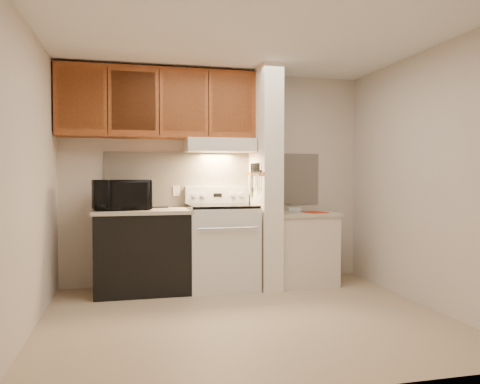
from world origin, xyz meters
name	(u,v)px	position (x,y,z in m)	size (l,w,h in m)	color
floor	(246,318)	(0.00, 0.00, 0.00)	(3.60, 3.60, 0.00)	tan
ceiling	(246,37)	(0.00, 0.00, 2.50)	(3.60, 3.60, 0.00)	white
wall_back	(216,178)	(0.00, 1.50, 1.25)	(3.60, 0.02, 2.50)	beige
wall_left	(28,179)	(-1.80, 0.00, 1.25)	(0.02, 3.00, 2.50)	beige
wall_right	(425,178)	(1.80, 0.00, 1.25)	(0.02, 3.00, 2.50)	beige
backsplash	(216,179)	(0.00, 1.49, 1.24)	(2.60, 0.02, 0.63)	beige
range_body	(222,248)	(0.00, 1.16, 0.46)	(0.76, 0.65, 0.92)	silver
oven_window	(227,248)	(0.00, 0.84, 0.50)	(0.50, 0.01, 0.30)	black
oven_handle	(228,228)	(0.00, 0.80, 0.72)	(0.02, 0.02, 0.65)	silver
cooktop	(222,206)	(0.00, 1.16, 0.94)	(0.74, 0.64, 0.03)	black
range_backguard	(217,195)	(0.00, 1.44, 1.05)	(0.76, 0.08, 0.20)	silver
range_display	(218,195)	(0.00, 1.40, 1.05)	(0.10, 0.01, 0.04)	black
range_knob_left_outer	(194,195)	(-0.28, 1.40, 1.05)	(0.05, 0.05, 0.02)	silver
range_knob_left_inner	(203,195)	(-0.18, 1.40, 1.05)	(0.05, 0.05, 0.02)	silver
range_knob_right_inner	(233,195)	(0.18, 1.40, 1.05)	(0.05, 0.05, 0.02)	silver
range_knob_right_outer	(241,195)	(0.28, 1.40, 1.05)	(0.05, 0.05, 0.02)	silver
dishwasher_front	(143,253)	(-0.88, 1.17, 0.43)	(1.00, 0.63, 0.87)	black
left_countertop	(142,211)	(-0.88, 1.17, 0.89)	(1.04, 0.67, 0.04)	#BBB096
spoon_rest	(159,207)	(-0.69, 1.36, 0.92)	(0.21, 0.07, 0.01)	black
teal_jar	(147,206)	(-0.83, 1.06, 0.96)	(0.08, 0.08, 0.09)	#2C5E63
outlet	(176,191)	(-0.48, 1.48, 1.10)	(0.08, 0.01, 0.12)	beige
microwave	(121,195)	(-1.10, 1.15, 1.07)	(0.58, 0.39, 0.32)	black
partition_pillar	(265,178)	(0.51, 1.15, 1.25)	(0.22, 0.70, 2.50)	white
pillar_trim	(255,174)	(0.39, 1.15, 1.30)	(0.01, 0.70, 0.04)	brown
knife_strip	(256,172)	(0.39, 1.10, 1.32)	(0.02, 0.42, 0.04)	black
knife_blade_a	(258,181)	(0.38, 0.95, 1.22)	(0.01, 0.04, 0.16)	silver
knife_handle_a	(259,167)	(0.38, 0.94, 1.37)	(0.02, 0.02, 0.10)	black
knife_blade_b	(257,182)	(0.38, 1.02, 1.21)	(0.01, 0.04, 0.18)	silver
knife_handle_b	(257,167)	(0.38, 1.02, 1.37)	(0.02, 0.02, 0.10)	black
knife_blade_c	(255,182)	(0.38, 1.09, 1.20)	(0.01, 0.04, 0.20)	silver
knife_handle_c	(255,167)	(0.38, 1.10, 1.37)	(0.02, 0.02, 0.10)	black
knife_blade_d	(253,181)	(0.38, 1.17, 1.22)	(0.01, 0.04, 0.16)	silver
knife_handle_d	(253,168)	(0.38, 1.18, 1.37)	(0.02, 0.02, 0.10)	black
knife_blade_e	(251,181)	(0.38, 1.26, 1.21)	(0.01, 0.04, 0.18)	silver
knife_handle_e	(252,168)	(0.38, 1.26, 1.37)	(0.02, 0.02, 0.10)	black
oven_mitt	(250,185)	(0.38, 1.32, 1.17)	(0.03, 0.09, 0.22)	gray
right_cab_base	(302,249)	(0.97, 1.15, 0.40)	(0.70, 0.60, 0.81)	beige
right_countertop	(303,214)	(0.97, 1.15, 0.83)	(0.74, 0.64, 0.04)	#BBB096
red_folder	(315,212)	(1.07, 1.02, 0.85)	(0.21, 0.28, 0.01)	#B22912
white_box	(294,209)	(0.93, 1.33, 0.87)	(0.15, 0.10, 0.04)	white
range_hood	(220,145)	(0.00, 1.28, 1.62)	(0.78, 0.44, 0.15)	beige
hood_lip	(223,148)	(0.00, 1.07, 1.58)	(0.78, 0.04, 0.06)	beige
upper_cabinets	(158,104)	(-0.69, 1.32, 2.08)	(2.18, 0.33, 0.77)	brown
cab_door_a	(81,99)	(-1.51, 1.17, 2.08)	(0.46, 0.01, 0.63)	brown
cab_gap_a	(107,100)	(-1.23, 1.16, 2.08)	(0.01, 0.01, 0.73)	black
cab_door_b	(134,101)	(-0.96, 1.17, 2.08)	(0.46, 0.01, 0.63)	brown
cab_gap_b	(159,102)	(-0.69, 1.16, 2.08)	(0.01, 0.01, 0.73)	black
cab_door_c	(184,103)	(-0.42, 1.17, 2.08)	(0.46, 0.01, 0.63)	brown
cab_gap_c	(209,103)	(-0.14, 1.16, 2.08)	(0.01, 0.01, 0.73)	black
cab_door_d	(232,104)	(0.13, 1.17, 2.08)	(0.46, 0.01, 0.63)	brown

